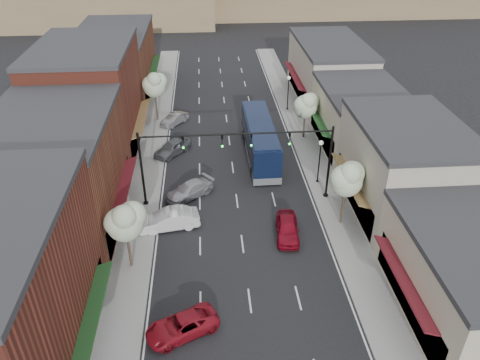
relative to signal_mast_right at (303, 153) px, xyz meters
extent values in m
plane|color=black|center=(-5.62, -8.00, -4.62)|extent=(160.00, 160.00, 0.00)
cube|color=gray|center=(-14.02, 10.50, -4.55)|extent=(2.80, 73.00, 0.15)
cube|color=gray|center=(2.78, 10.50, -4.55)|extent=(2.80, 73.00, 0.15)
cube|color=gray|center=(-12.62, 10.50, -4.55)|extent=(0.25, 73.00, 0.17)
cube|color=gray|center=(1.38, 10.50, -4.55)|extent=(0.25, 73.00, 0.17)
cube|color=black|center=(-15.72, -16.00, -3.02)|extent=(0.60, 11.90, 2.60)
cube|color=#1C471F|center=(-14.92, -16.00, -1.52)|extent=(1.07, 9.80, 0.49)
cube|color=brown|center=(-19.92, -2.00, -0.12)|extent=(9.00, 14.00, 9.00)
cube|color=#2D2D30|center=(-19.92, -2.00, 4.58)|extent=(9.20, 14.10, 0.40)
cube|color=black|center=(-15.72, -2.00, -3.02)|extent=(0.60, 11.90, 2.60)
cube|color=#5B141D|center=(-14.92, -2.00, -1.52)|extent=(1.07, 9.80, 0.49)
cube|color=maroon|center=(-19.92, 12.00, 0.63)|extent=(9.00, 14.00, 10.50)
cube|color=#2D2D30|center=(-19.92, 12.00, 6.08)|extent=(9.20, 14.10, 0.40)
cube|color=black|center=(-15.72, 12.00, -3.02)|extent=(0.60, 11.90, 2.60)
cube|color=olive|center=(-14.92, 12.00, -1.52)|extent=(1.07, 9.80, 0.49)
cube|color=brown|center=(-19.92, 28.00, -0.62)|extent=(9.00, 18.00, 8.00)
cube|color=#2D2D30|center=(-19.92, 28.00, 3.58)|extent=(9.20, 18.10, 0.40)
cube|color=black|center=(-15.72, 28.00, -3.02)|extent=(0.60, 15.30, 2.60)
cube|color=#1C471F|center=(-14.92, 28.00, -1.52)|extent=(1.07, 12.60, 0.49)
cube|color=#B6AC90|center=(8.18, -14.00, -1.87)|extent=(8.00, 12.00, 5.50)
cube|color=black|center=(4.48, -14.00, -3.02)|extent=(0.60, 10.20, 2.60)
cube|color=#5B141D|center=(3.68, -14.00, -1.52)|extent=(1.07, 8.40, 0.49)
cube|color=#A59D8D|center=(8.18, -2.00, -0.87)|extent=(8.00, 12.00, 7.50)
cube|color=#2D2D30|center=(8.18, -2.00, 3.08)|extent=(8.20, 12.10, 0.40)
cube|color=black|center=(4.48, -2.00, -3.02)|extent=(0.60, 10.20, 2.60)
cube|color=olive|center=(3.68, -2.00, -1.52)|extent=(1.07, 8.40, 0.49)
cube|color=#B6AC90|center=(8.18, 10.00, -1.62)|extent=(8.00, 12.00, 6.00)
cube|color=#2D2D30|center=(8.18, 10.00, 1.58)|extent=(8.20, 12.10, 0.40)
cube|color=black|center=(4.48, 10.00, -3.02)|extent=(0.60, 10.20, 2.60)
cube|color=#1C471F|center=(3.68, 10.00, -1.52)|extent=(1.07, 8.40, 0.49)
cube|color=#A59D8D|center=(8.18, 24.00, -1.12)|extent=(8.00, 16.00, 7.00)
cube|color=#2D2D30|center=(8.18, 24.00, 2.58)|extent=(8.20, 16.10, 0.40)
cube|color=black|center=(4.48, 24.00, -3.02)|extent=(0.60, 13.60, 2.60)
cube|color=#5B141D|center=(3.68, 24.00, -1.52)|extent=(1.07, 11.20, 0.49)
cube|color=#7A6647|center=(-30.62, 70.00, -0.62)|extent=(50.00, 20.00, 8.00)
cylinder|color=black|center=(2.38, 0.00, -4.47)|extent=(0.44, 0.44, 0.30)
cylinder|color=black|center=(2.38, 0.00, -1.12)|extent=(0.20, 0.20, 7.00)
cylinder|color=black|center=(-1.62, 0.00, 1.98)|extent=(8.00, 0.14, 0.14)
imported|color=black|center=(-1.22, 0.00, 1.38)|extent=(0.18, 0.46, 1.10)
sphere|color=#19E533|center=(-1.22, -0.12, 0.96)|extent=(0.18, 0.18, 0.18)
imported|color=black|center=(-4.42, 0.00, 1.38)|extent=(0.18, 0.46, 1.10)
sphere|color=#19E533|center=(-4.42, -0.12, 0.96)|extent=(0.18, 0.18, 0.18)
cylinder|color=black|center=(-13.62, 0.00, -4.47)|extent=(0.44, 0.44, 0.30)
cylinder|color=black|center=(-13.62, 0.00, -1.12)|extent=(0.20, 0.20, 7.00)
cylinder|color=black|center=(-9.62, 0.00, 1.98)|extent=(8.00, 0.14, 0.14)
imported|color=black|center=(-10.02, 0.00, 1.38)|extent=(0.18, 0.46, 1.10)
sphere|color=#19E533|center=(-10.02, -0.12, 0.96)|extent=(0.18, 0.18, 0.18)
imported|color=black|center=(-6.82, 0.00, 1.38)|extent=(0.18, 0.46, 1.10)
sphere|color=#19E533|center=(-6.82, -0.12, 0.96)|extent=(0.18, 0.18, 0.18)
cylinder|color=#47382B|center=(2.68, -4.00, -2.77)|extent=(0.20, 0.20, 3.71)
sphere|color=#B7D9A7|center=(2.68, -4.00, -0.45)|extent=(2.60, 2.60, 2.60)
sphere|color=#B7D9A7|center=(3.18, -3.70, 0.02)|extent=(2.00, 2.00, 2.00)
sphere|color=#B7D9A7|center=(2.28, -4.30, -0.10)|extent=(1.90, 1.90, 1.90)
sphere|color=#B7D9A7|center=(2.78, -4.50, 0.48)|extent=(1.70, 1.70, 1.70)
cylinder|color=#47382B|center=(2.68, 12.00, -2.96)|extent=(0.20, 0.20, 3.33)
sphere|color=#B7D9A7|center=(2.68, 12.00, -0.88)|extent=(2.60, 2.60, 2.60)
sphere|color=#B7D9A7|center=(3.18, 12.30, -0.46)|extent=(2.00, 2.00, 2.00)
sphere|color=#B7D9A7|center=(2.28, 11.70, -0.57)|extent=(1.90, 1.90, 1.90)
sphere|color=#B7D9A7|center=(2.78, 11.50, -0.05)|extent=(1.70, 1.70, 1.70)
cylinder|color=#47382B|center=(-13.92, -8.00, -2.86)|extent=(0.20, 0.20, 3.52)
sphere|color=#B7D9A7|center=(-13.92, -8.00, -0.66)|extent=(2.60, 2.60, 2.60)
sphere|color=#B7D9A7|center=(-13.42, -7.70, -0.22)|extent=(2.00, 2.00, 2.00)
sphere|color=#B7D9A7|center=(-14.32, -8.30, -0.33)|extent=(1.90, 1.90, 1.90)
sphere|color=#B7D9A7|center=(-13.82, -8.50, 0.22)|extent=(1.70, 1.70, 1.70)
cylinder|color=#47382B|center=(-13.92, 18.00, -2.70)|extent=(0.20, 0.20, 3.84)
sphere|color=#B7D9A7|center=(-13.92, 18.00, -0.30)|extent=(2.60, 2.60, 2.60)
sphere|color=#B7D9A7|center=(-13.42, 18.30, 0.18)|extent=(2.00, 2.00, 2.00)
sphere|color=#B7D9A7|center=(-14.32, 17.70, 0.06)|extent=(1.90, 1.90, 1.90)
sphere|color=#B7D9A7|center=(-13.82, 17.50, 0.66)|extent=(1.70, 1.70, 1.70)
cylinder|color=black|center=(2.18, 2.50, -4.52)|extent=(0.28, 0.28, 0.20)
cylinder|color=black|center=(2.18, 2.50, -2.62)|extent=(0.12, 0.12, 4.00)
sphere|color=white|center=(2.18, 2.50, -0.40)|extent=(0.44, 0.44, 0.44)
cylinder|color=black|center=(2.18, 20.00, -4.52)|extent=(0.28, 0.28, 0.20)
cylinder|color=black|center=(2.18, 20.00, -2.62)|extent=(0.12, 0.12, 4.00)
sphere|color=white|center=(2.18, 20.00, -0.40)|extent=(0.44, 0.44, 0.44)
cube|color=black|center=(-2.68, 8.24, -2.61)|extent=(2.78, 12.30, 3.13)
cube|color=#595B60|center=(-2.68, 8.24, -4.06)|extent=(2.80, 12.32, 0.72)
cube|color=black|center=(-2.68, 8.24, -2.17)|extent=(2.83, 11.32, 1.12)
cube|color=black|center=(-2.68, 8.24, -0.99)|extent=(2.56, 11.80, 0.26)
cube|color=black|center=(-2.62, 2.15, -1.96)|extent=(2.13, 0.10, 1.23)
cylinder|color=black|center=(-3.84, 3.93, -4.09)|extent=(0.34, 1.07, 1.06)
cylinder|color=black|center=(-1.43, 3.95, -4.09)|extent=(0.34, 1.07, 1.06)
cylinder|color=black|center=(-3.92, 12.11, -4.09)|extent=(0.34, 1.07, 1.06)
cylinder|color=black|center=(-1.51, 12.13, -4.09)|extent=(0.34, 1.07, 1.06)
cylinder|color=black|center=(-3.91, 10.68, -4.09)|extent=(0.34, 1.07, 1.06)
cylinder|color=black|center=(-1.49, 10.70, -4.09)|extent=(0.34, 1.07, 1.06)
imported|color=maroon|center=(-1.99, -5.24, -3.87)|extent=(2.22, 4.55, 1.50)
imported|color=maroon|center=(-10.04, -14.36, -3.99)|extent=(5.00, 3.81, 1.26)
imported|color=silver|center=(-11.39, -3.45, -3.82)|extent=(5.10, 2.47, 1.61)
imported|color=#A8A8AE|center=(-9.82, 1.05, -3.95)|extent=(4.85, 4.35, 1.35)
imported|color=#53565A|center=(-11.70, 9.32, -3.86)|extent=(4.27, 4.59, 1.53)
imported|color=gray|center=(-11.82, 16.82, -3.99)|extent=(3.41, 3.89, 1.27)
camera|label=1|loc=(-8.00, -34.42, 18.69)|focal=35.00mm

